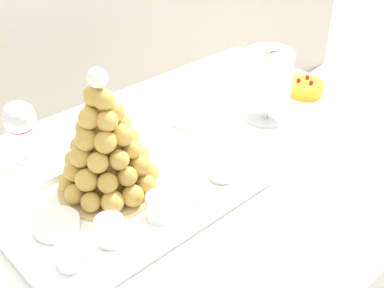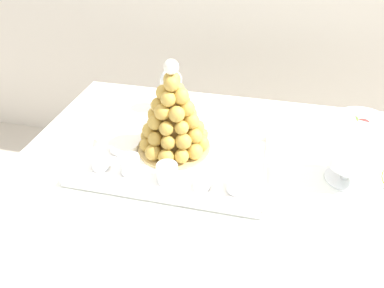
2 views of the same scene
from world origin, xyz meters
The scene contains 12 objects.
buffet_table centered at (0.00, 0.00, 0.67)m, with size 1.37×0.96×0.78m.
serving_tray centered at (-0.18, 0.01, 0.78)m, with size 0.57×0.35×0.02m.
croquembouche centered at (-0.19, 0.07, 0.90)m, with size 0.23×0.23×0.30m.
dessert_cup_left centered at (-0.39, -0.07, 0.81)m, with size 0.05×0.05×0.05m.
dessert_cup_mid_left centered at (-0.29, -0.07, 0.81)m, with size 0.06×0.06×0.05m.
dessert_cup_centre centered at (-0.17, -0.08, 0.81)m, with size 0.06×0.06×0.05m.
dessert_cup_mid_right centered at (-0.08, -0.09, 0.81)m, with size 0.05×0.05×0.05m.
dessert_cup_right centered at (0.02, -0.07, 0.81)m, with size 0.06×0.06×0.06m.
creme_brulee_ramekin centered at (-0.35, 0.04, 0.80)m, with size 0.10×0.10×0.02m.
macaron_goblet centered at (0.32, 0.04, 0.91)m, with size 0.13×0.13×0.22m.
fruit_tart_plate centered at (0.53, 0.05, 0.80)m, with size 0.21×0.21×0.06m.
wine_glass centered at (-0.27, 0.32, 0.89)m, with size 0.08×0.08×0.16m.
Camera 1 is at (-0.66, -0.70, 1.48)m, focal length 45.54 mm.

